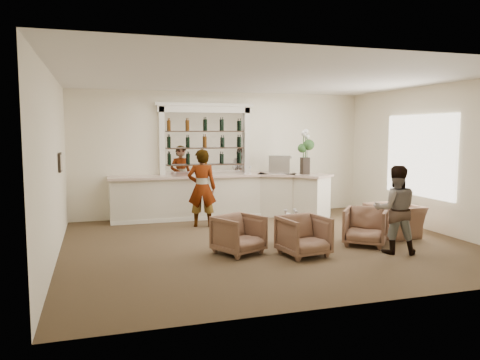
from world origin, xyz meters
name	(u,v)px	position (x,y,z in m)	size (l,w,h in m)	color
ground	(268,243)	(0.00, 0.00, 0.00)	(8.00, 8.00, 0.00)	#4E3D27
room_shell	(264,128)	(0.16, 0.71, 2.34)	(8.04, 7.02, 3.32)	#EFE4C6
bar_counter	(222,196)	(-0.16, 3.00, 0.57)	(5.72, 1.80, 1.14)	white
back_bar_alcove	(205,140)	(-0.50, 3.41, 2.03)	(2.64, 0.25, 3.00)	white
cocktail_table	(291,233)	(0.41, -0.25, 0.25)	(0.67, 0.67, 0.50)	#523223
sommelier	(202,188)	(-0.90, 2.05, 0.93)	(0.67, 0.44, 1.85)	gray
guest	(395,210)	(2.00, -1.39, 0.82)	(0.80, 0.62, 1.64)	gray
armchair_left	(239,234)	(-0.80, -0.58, 0.36)	(0.77, 0.79, 0.72)	brown
armchair_center	(304,236)	(0.30, -1.07, 0.37)	(0.79, 0.81, 0.74)	brown
armchair_right	(365,226)	(1.82, -0.69, 0.37)	(0.80, 0.82, 0.75)	brown
armchair_far	(394,220)	(2.87, -0.15, 0.34)	(1.05, 0.92, 0.68)	brown
espresso_machine	(279,164)	(1.40, 2.90, 1.38)	(0.55, 0.46, 0.49)	silver
flower_vase	(305,149)	(1.96, 2.48, 1.80)	(0.31, 0.31, 1.17)	black
wine_glass_bar_left	(250,170)	(0.60, 2.95, 1.25)	(0.07, 0.07, 0.21)	white
wine_glass_bar_right	(245,170)	(0.50, 3.07, 1.25)	(0.07, 0.07, 0.21)	white
wine_glass_tbl_a	(285,215)	(0.29, -0.22, 0.60)	(0.07, 0.07, 0.21)	white
wine_glass_tbl_b	(295,214)	(0.51, -0.17, 0.60)	(0.07, 0.07, 0.21)	white
wine_glass_tbl_c	(296,216)	(0.45, -0.38, 0.60)	(0.07, 0.07, 0.21)	white
napkin_holder	(288,216)	(0.39, -0.11, 0.56)	(0.08, 0.08, 0.12)	white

